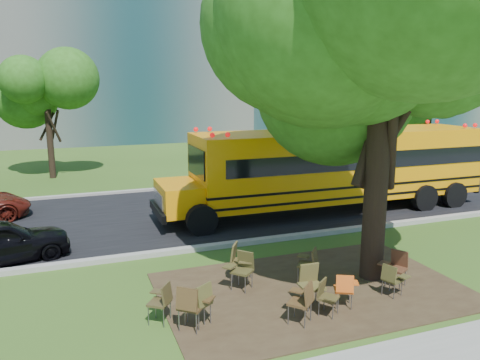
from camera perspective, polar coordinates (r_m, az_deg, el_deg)
name	(u,v)px	position (r m, az deg, el deg)	size (l,w,h in m)	color
ground	(265,288)	(11.41, 3.05, -12.97)	(160.00, 160.00, 0.00)	#2C4917
dirt_patch	(312,289)	(11.41, 8.82, -13.03)	(7.00, 4.50, 0.03)	#382819
asphalt_road	(191,212)	(17.67, -5.98, -3.95)	(80.00, 8.00, 0.04)	black
kerb_near	(225,245)	(13.98, -1.86, -7.92)	(80.00, 0.25, 0.14)	gray
kerb_far	(169,189)	(21.54, -8.71, -1.05)	(80.00, 0.25, 0.14)	gray
building_main	(9,8)	(46.10, -26.32, 18.28)	(38.00, 16.00, 22.00)	slate
building_right	(330,12)	(55.76, 10.86, 19.43)	(30.00, 16.00, 25.00)	gray
bg_tree_2	(46,95)	(25.53, -22.54, 9.56)	(4.80, 4.80, 6.62)	black
bg_tree_3	(299,79)	(26.46, 7.18, 12.16)	(5.60, 5.60, 7.84)	black
bg_tree_4	(427,91)	(30.21, 21.88, 10.04)	(5.00, 5.00, 6.85)	black
main_tree	(384,54)	(11.44, 17.15, 14.45)	(7.20, 7.20, 9.02)	black
school_bus	(338,165)	(18.00, 11.84, 1.84)	(12.51, 2.93, 3.05)	orange
chair_0	(201,299)	(9.57, -4.84, -14.30)	(0.61, 0.77, 0.92)	#4E4A21
chair_1	(192,303)	(9.39, -5.93, -14.72)	(0.82, 0.65, 0.95)	#4A341A
chair_2	(303,298)	(9.70, 7.69, -14.11)	(0.61, 0.77, 0.90)	#4E361C
chair_3	(310,282)	(10.38, 8.58, -12.15)	(0.63, 0.56, 0.95)	brown
chair_4	(345,287)	(10.48, 12.69, -12.60)	(0.66, 0.52, 0.80)	#DA5817
chair_5	(326,294)	(10.11, 10.49, -13.55)	(0.52, 0.66, 0.78)	#453C1D
chair_6	(396,265)	(11.86, 18.49, -9.76)	(0.72, 0.59, 0.88)	#4F2E1C
chair_7	(392,277)	(11.27, 18.09, -11.20)	(0.59, 0.53, 0.78)	#47431E
chair_8	(162,298)	(9.81, -9.51, -14.05)	(0.57, 0.72, 0.85)	#42381C
chair_9	(242,267)	(11.10, 0.24, -10.51)	(0.78, 0.62, 0.91)	#433E1D
chair_10	(239,259)	(11.49, -0.09, -9.56)	(0.64, 0.81, 0.96)	#4E4421
chair_11	(309,261)	(11.57, 8.46, -9.78)	(0.60, 0.76, 0.89)	#483E1F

